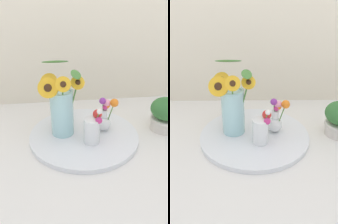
% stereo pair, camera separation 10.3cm
% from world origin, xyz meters
% --- Properties ---
extents(ground_plane, '(6.00, 6.00, 0.00)m').
position_xyz_m(ground_plane, '(0.00, 0.00, 0.00)').
color(ground_plane, silver).
extents(serving_tray, '(0.54, 0.54, 0.02)m').
position_xyz_m(serving_tray, '(0.02, 0.04, 0.01)').
color(serving_tray, silver).
rests_on(serving_tray, ground_plane).
extents(mason_jar_sunflowers, '(0.22, 0.20, 0.35)m').
position_xyz_m(mason_jar_sunflowers, '(-0.09, 0.06, 0.16)').
color(mason_jar_sunflowers, '#9ED1D6').
rests_on(mason_jar_sunflowers, serving_tray).
extents(vase_small_center, '(0.09, 0.08, 0.18)m').
position_xyz_m(vase_small_center, '(0.05, -0.03, 0.09)').
color(vase_small_center, white).
rests_on(vase_small_center, serving_tray).
extents(vase_bulb_right, '(0.10, 0.07, 0.18)m').
position_xyz_m(vase_bulb_right, '(0.12, 0.06, 0.10)').
color(vase_bulb_right, white).
rests_on(vase_bulb_right, serving_tray).
extents(potted_plant, '(0.16, 0.16, 0.18)m').
position_xyz_m(potted_plant, '(0.44, 0.06, 0.09)').
color(potted_plant, beige).
rests_on(potted_plant, ground_plane).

